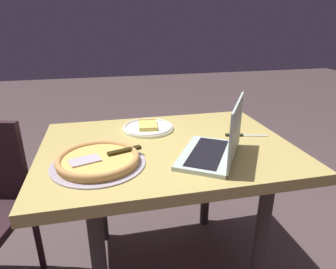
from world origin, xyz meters
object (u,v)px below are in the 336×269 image
(dining_table, at_px, (167,161))
(table_knife, at_px, (242,135))
(pizza_plate, at_px, (148,127))
(laptop, at_px, (217,146))
(pizza_tray, at_px, (98,160))

(dining_table, relative_size, table_knife, 5.48)
(dining_table, distance_m, pizza_plate, 0.24)
(laptop, relative_size, pizza_plate, 1.51)
(dining_table, xyz_separation_m, table_knife, (-0.39, -0.02, 0.09))
(dining_table, relative_size, pizza_plate, 4.27)
(dining_table, xyz_separation_m, pizza_plate, (0.05, -0.22, 0.10))
(laptop, height_order, table_knife, laptop)
(dining_table, relative_size, pizza_tray, 3.04)
(pizza_plate, bearing_deg, laptop, 119.43)
(pizza_plate, xyz_separation_m, pizza_tray, (0.26, 0.35, 0.01))
(laptop, xyz_separation_m, pizza_plate, (0.23, -0.40, -0.04))
(dining_table, height_order, table_knife, table_knife)
(laptop, bearing_deg, table_knife, -136.49)
(pizza_tray, xyz_separation_m, table_knife, (-0.70, -0.16, -0.02))
(dining_table, bearing_deg, pizza_plate, -76.29)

